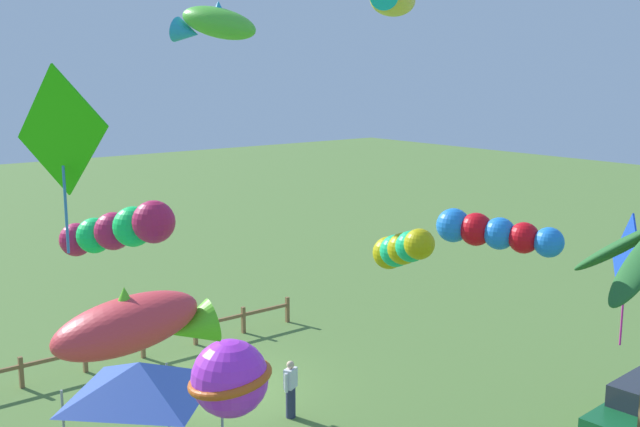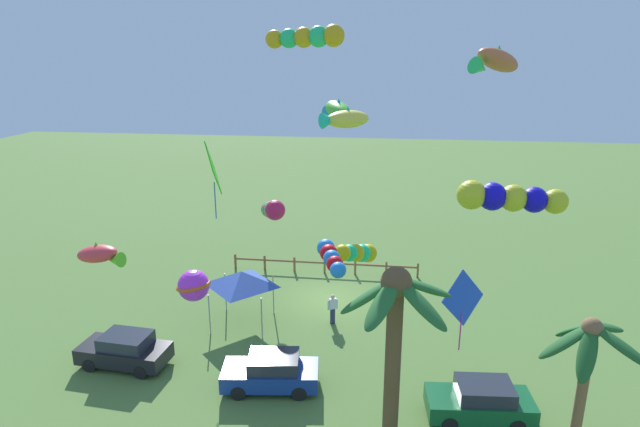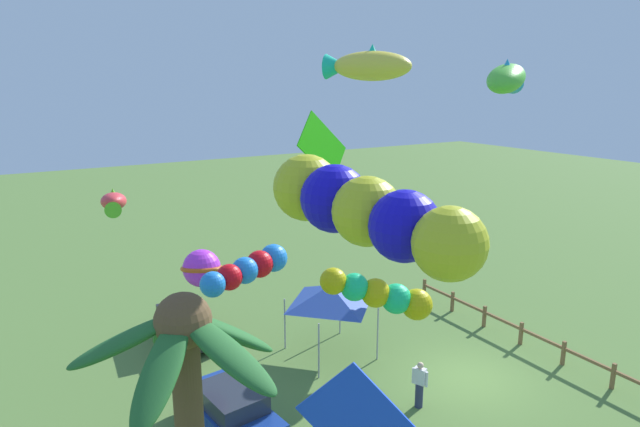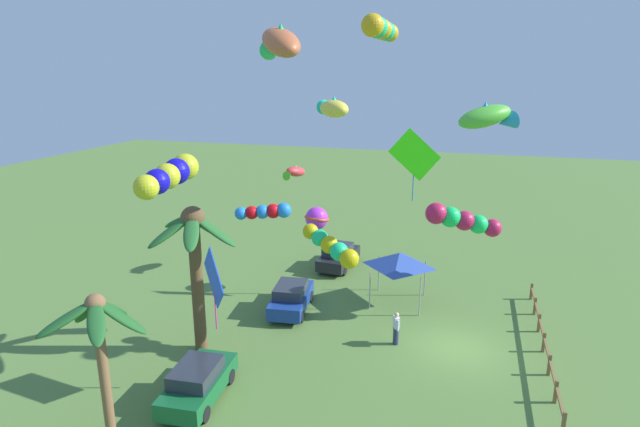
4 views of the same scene
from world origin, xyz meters
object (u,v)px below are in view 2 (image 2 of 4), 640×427
palm_tree_0 (395,320)px  kite_tube_11 (272,210)px  palm_tree_1 (588,355)px  kite_tube_5 (357,253)px  spectator_0 (333,309)px  kite_ball_4 (194,285)px  kite_fish_2 (100,254)px  parked_car_1 (125,350)px  kite_fish_7 (345,119)px  festival_tent (242,278)px  kite_diamond_8 (463,299)px  kite_fish_6 (495,61)px  parked_car_2 (480,401)px  kite_diamond_10 (213,170)px  parked_car_0 (271,372)px  kite_fish_3 (337,111)px  kite_tube_1 (331,257)px  kite_tube_9 (307,37)px

palm_tree_0 → kite_tube_11: (6.50, -10.84, 0.35)m
palm_tree_1 → kite_tube_5: 9.63m
spectator_0 → kite_ball_4: (5.10, 5.35, 3.40)m
kite_fish_2 → kite_ball_4: bearing=-139.7°
parked_car_1 → kite_fish_2: bearing=110.6°
kite_fish_7 → kite_ball_4: bearing=22.9°
palm_tree_1 → festival_tent: palm_tree_1 is taller
palm_tree_0 → kite_tube_5: 5.90m
kite_tube_5 → kite_diamond_8: 5.34m
palm_tree_0 → kite_diamond_8: 3.30m
parked_car_1 → kite_fish_6: 19.40m
parked_car_2 → kite_ball_4: 11.96m
festival_tent → kite_diamond_10: bearing=-17.7°
palm_tree_0 → kite_fish_2: bearing=-4.7°
kite_tube_5 → kite_ball_4: bearing=22.2°
palm_tree_0 → kite_diamond_8: palm_tree_0 is taller
parked_car_0 → spectator_0: (-1.89, -5.77, 0.06)m
kite_fish_3 → kite_tube_11: size_ratio=0.74×
parked_car_0 → spectator_0: size_ratio=2.56×
parked_car_2 → kite_tube_5: (4.94, -3.90, 4.19)m
parked_car_0 → kite_tube_1: bearing=173.1°
parked_car_0 → kite_fish_7: 10.69m
palm_tree_0 → palm_tree_1: size_ratio=1.25×
kite_diamond_8 → kite_tube_11: 12.44m
kite_fish_2 → kite_ball_4: size_ratio=1.09×
kite_tube_11 → parked_car_2: bearing=137.3°
parked_car_0 → parked_car_1: size_ratio=1.01×
spectator_0 → kite_fish_3: (0.17, -3.21, 9.60)m
parked_car_2 → kite_diamond_8: (0.88, -0.44, 3.91)m
parked_car_0 → kite_ball_4: 4.74m
festival_tent → kite_tube_9: bearing=168.0°
kite_fish_7 → kite_diamond_10: size_ratio=0.57×
festival_tent → kite_diamond_8: kite_diamond_8 is taller
parked_car_2 → kite_tube_5: 7.56m
kite_tube_5 → kite_fish_7: bearing=14.8°
kite_diamond_8 → kite_fish_7: bearing=-35.4°
kite_fish_6 → kite_fish_7: kite_fish_6 is taller
kite_tube_9 → kite_ball_4: bearing=44.5°
parked_car_2 → kite_tube_9: kite_tube_9 is taller
parked_car_0 → kite_ball_4: bearing=-7.5°
kite_tube_5 → kite_tube_9: size_ratio=0.82×
kite_tube_9 → kite_fish_6: bearing=167.0°
spectator_0 → kite_fish_2: 12.04m
kite_fish_2 → kite_ball_4: kite_fish_2 is taller
kite_tube_1 → kite_fish_3: size_ratio=0.91×
kite_diamond_8 → kite_tube_9: bearing=-37.3°
festival_tent → kite_tube_11: kite_tube_11 is taller
kite_diamond_8 → kite_diamond_10: bearing=-28.3°
spectator_0 → kite_ball_4: 8.14m
spectator_0 → festival_tent: festival_tent is taller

